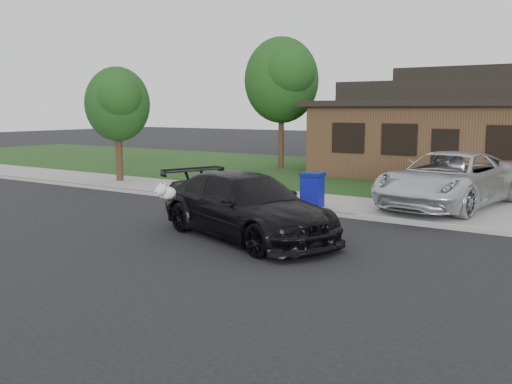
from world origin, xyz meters
The scene contains 11 objects.
ground centered at (0.00, 0.00, 0.00)m, with size 120.00×120.00×0.00m, color black.
sidewalk centered at (0.00, 5.00, 0.06)m, with size 60.00×3.00×0.12m, color gray.
curb centered at (0.00, 3.50, 0.06)m, with size 60.00×0.12×0.12m, color gray.
lawn centered at (0.00, 13.00, 0.07)m, with size 60.00×13.00×0.13m, color #193814.
driveway centered at (6.00, 10.00, 0.07)m, with size 4.50×13.00×0.14m, color gray.
sedan centered at (2.51, -0.14, 0.76)m, with size 5.65×3.75×1.52m.
minivan centered at (5.48, 6.19, 0.95)m, with size 2.69×5.83×1.62m, color silver.
recycling_bin centered at (2.16, 3.81, 0.65)m, with size 0.72×0.73×1.05m.
house centered at (4.00, 15.00, 2.13)m, with size 12.60×8.60×4.65m.
tree_0 centered at (-4.34, 12.88, 4.48)m, with size 3.78×3.60×6.34m.
tree_2 centered at (-7.38, 5.11, 3.27)m, with size 2.73×2.60×4.59m.
Camera 1 is at (10.05, -11.02, 3.03)m, focal length 40.00 mm.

